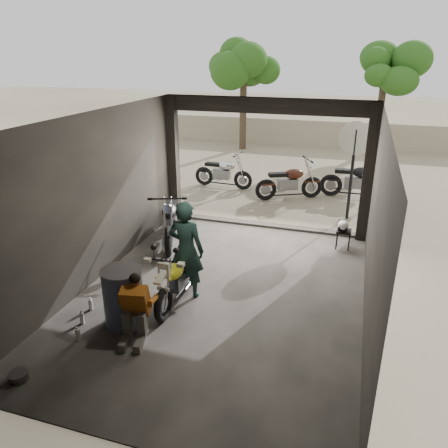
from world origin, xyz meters
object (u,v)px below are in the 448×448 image
Objects in this scene: rider at (186,250)px; helmet at (343,226)px; outside_bike_a at (223,170)px; sign_post at (354,154)px; outside_bike_c at (357,178)px; stool at (344,233)px; main_bike at (177,275)px; outside_bike_b at (290,179)px; left_bike at (170,216)px; mechanic at (134,311)px; oil_drum at (123,298)px.

helmet is at bearing -127.35° from rider.
outside_bike_a is 0.67× the size of sign_post.
stool is at bearing 177.29° from outside_bike_c.
outside_bike_c is at bearing -108.00° from rider.
main_bike is 7.08m from outside_bike_a.
outside_bike_b is 0.70× the size of sign_post.
outside_bike_b is at bearing 42.09° from left_bike.
rider is at bearing 69.80° from mechanic.
sign_post is (0.00, 2.00, 1.38)m from stool.
stool is 2.43m from sign_post.
outside_bike_b is (2.26, -0.56, 0.03)m from outside_bike_a.
rider reaches higher than oil_drum.
helmet is (2.64, 3.19, 0.03)m from main_bike.
outside_bike_c is (4.03, 4.68, 0.01)m from left_bike.
outside_bike_b reaches higher than mechanic.
helmet is at bearing -8.59° from left_bike.
left_bike is at bearing -168.36° from stool.
mechanic is 0.51m from oil_drum.
mechanic is (-1.09, -7.62, -0.09)m from outside_bike_b.
main_bike is 7.63m from outside_bike_c.
main_bike is 0.88× the size of outside_bike_b.
rider is 4.05× the size of stool.
rider reaches higher than stool.
left_bike is (-1.19, 2.40, 0.10)m from main_bike.
left_bike reaches higher than helmet.
left_bike is at bearing -173.55° from outside_bike_a.
rider is (1.42, -6.67, 0.33)m from outside_bike_a.
outside_bike_a is 6.82× the size of helmet.
main_bike is at bearing -128.03° from helmet.
outside_bike_b reaches higher than main_bike.
sign_post is (2.61, 4.92, 0.85)m from rider.
sign_post reaches higher than main_bike.
stool is at bearing -127.55° from rider.
left_bike is at bearing 116.31° from main_bike.
outside_bike_c is 2.20m from sign_post.
oil_drum is at bearing -128.29° from stool.
helmet is at bearing 46.80° from mechanic.
sign_post is (-0.16, -1.88, 1.12)m from outside_bike_c.
outside_bike_b is 3.64m from helmet.
helmet is at bearing 51.89° from oil_drum.
outside_bike_c reaches higher than mechanic.
outside_bike_c is (2.84, 7.08, 0.11)m from main_bike.
oil_drum reaches higher than stool.
main_bike is 0.62× the size of sign_post.
outside_bike_c is at bearing -97.91° from outside_bike_b.
mechanic is at bearing 144.29° from outside_bike_b.
mechanic is at bearing 84.49° from rider.
stool is (3.87, 0.80, -0.26)m from left_bike.
left_bike is 4.91m from sign_post.
main_bike is at bearing -102.35° from sign_post.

